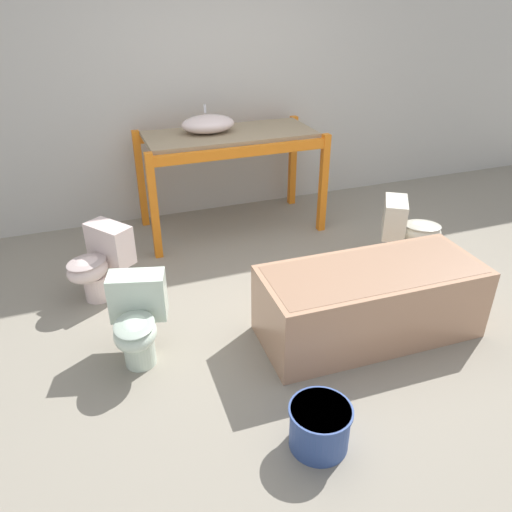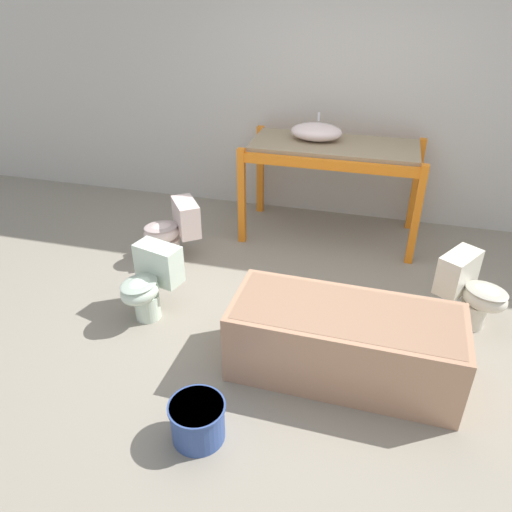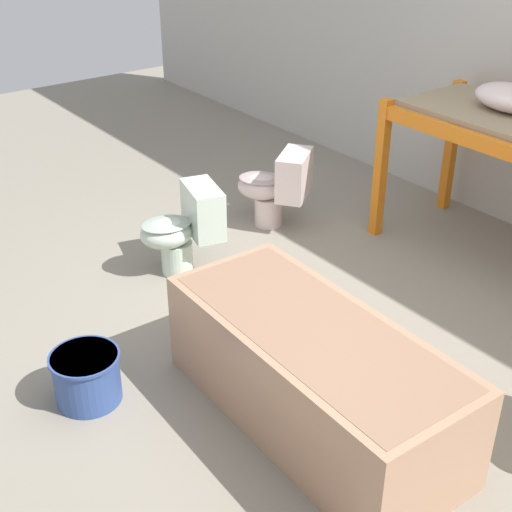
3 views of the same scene
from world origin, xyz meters
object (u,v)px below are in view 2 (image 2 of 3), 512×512
(toilet_extra, at_px, (150,281))
(bathtub_main, at_px, (344,338))
(bucket_white, at_px, (198,420))
(toilet_far, at_px, (471,289))
(sink_basin, at_px, (316,132))
(toilet_near, at_px, (174,229))

(toilet_extra, bearing_deg, bathtub_main, 5.00)
(bathtub_main, height_order, bucket_white, bathtub_main)
(toilet_far, bearing_deg, bathtub_main, 165.41)
(bathtub_main, distance_m, bucket_white, 1.13)
(bathtub_main, distance_m, toilet_extra, 1.61)
(toilet_extra, bearing_deg, sink_basin, 76.04)
(toilet_far, distance_m, bucket_white, 2.34)
(sink_basin, distance_m, toilet_extra, 2.22)
(toilet_far, distance_m, toilet_extra, 2.54)
(toilet_near, relative_size, bucket_white, 1.73)
(sink_basin, xyz_separation_m, bucket_white, (-0.22, -2.90, -0.94))
(toilet_near, distance_m, bucket_white, 2.20)
(toilet_near, height_order, toilet_extra, same)
(bathtub_main, bearing_deg, sink_basin, 106.58)
(toilet_far, bearing_deg, bucket_white, 166.61)
(bathtub_main, xyz_separation_m, toilet_extra, (-1.59, 0.29, 0.01))
(sink_basin, bearing_deg, bucket_white, -94.26)
(toilet_extra, bearing_deg, toilet_near, 115.92)
(bathtub_main, bearing_deg, toilet_extra, 171.12)
(bathtub_main, bearing_deg, bucket_white, -133.26)
(toilet_extra, distance_m, bucket_white, 1.36)
(sink_basin, height_order, bucket_white, sink_basin)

